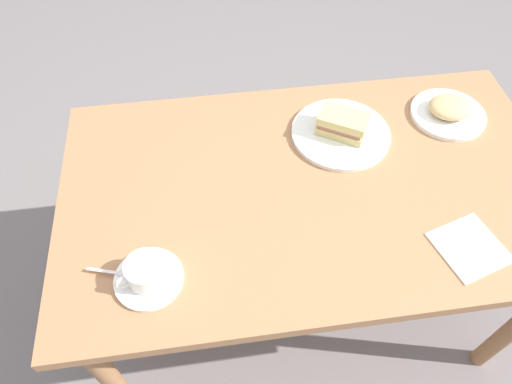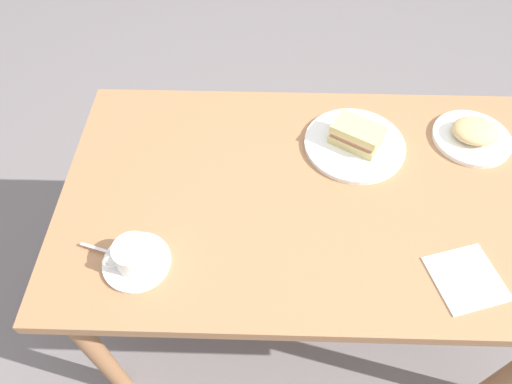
{
  "view_description": "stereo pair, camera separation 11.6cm",
  "coord_description": "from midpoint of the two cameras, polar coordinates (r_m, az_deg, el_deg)",
  "views": [
    {
      "loc": [
        -0.26,
        -0.73,
        1.67
      ],
      "look_at": [
        -0.16,
        -0.03,
        0.75
      ],
      "focal_mm": 32.1,
      "sensor_mm": 36.0,
      "label": 1
    },
    {
      "loc": [
        -0.14,
        -0.73,
        1.67
      ],
      "look_at": [
        -0.16,
        -0.03,
        0.75
      ],
      "focal_mm": 32.1,
      "sensor_mm": 36.0,
      "label": 2
    }
  ],
  "objects": [
    {
      "name": "side_food_pile",
      "position": [
        1.46,
        21.06,
        9.73
      ],
      "size": [
        0.13,
        0.11,
        0.04
      ],
      "primitive_type": "ellipsoid",
      "color": "tan",
      "rests_on": "side_plate"
    },
    {
      "name": "side_plate",
      "position": [
        1.47,
        20.74,
        8.92
      ],
      "size": [
        0.22,
        0.22,
        0.01
      ],
      "primitive_type": "cylinder",
      "color": "white",
      "rests_on": "dining_table"
    },
    {
      "name": "coffee_cup",
      "position": [
        1.07,
        -16.72,
        -9.7
      ],
      "size": [
        0.11,
        0.09,
        0.06
      ],
      "color": "white",
      "rests_on": "coffee_saucer"
    },
    {
      "name": "sandwich_front",
      "position": [
        1.31,
        8.26,
        8.26
      ],
      "size": [
        0.16,
        0.14,
        0.06
      ],
      "color": "#D1BD74",
      "rests_on": "sandwich_plate"
    },
    {
      "name": "coffee_saucer",
      "position": [
        1.1,
        -16.21,
        -10.56
      ],
      "size": [
        0.16,
        0.16,
        0.01
      ],
      "primitive_type": "cylinder",
      "color": "white",
      "rests_on": "dining_table"
    },
    {
      "name": "ground_plane",
      "position": [
        1.84,
        3.1,
        -13.12
      ],
      "size": [
        6.0,
        6.0,
        0.0
      ],
      "primitive_type": "plane",
      "color": "slate"
    },
    {
      "name": "dining_table",
      "position": [
        1.28,
        4.33,
        -1.34
      ],
      "size": [
        1.34,
        0.78,
        0.72
      ],
      "color": "#A27049",
      "rests_on": "ground_plane"
    },
    {
      "name": "spoon",
      "position": [
        1.12,
        -20.13,
        -9.61
      ],
      "size": [
        0.1,
        0.04,
        0.01
      ],
      "color": "silver",
      "rests_on": "coffee_saucer"
    },
    {
      "name": "napkin",
      "position": [
        1.19,
        22.59,
        -6.58
      ],
      "size": [
        0.19,
        0.19,
        0.0
      ],
      "primitive_type": "cube",
      "rotation": [
        0.0,
        0.0,
        0.29
      ],
      "color": "white",
      "rests_on": "dining_table"
    },
    {
      "name": "sandwich_plate",
      "position": [
        1.34,
        8.07,
        7.08
      ],
      "size": [
        0.28,
        0.28,
        0.01
      ],
      "primitive_type": "cylinder",
      "color": "white",
      "rests_on": "dining_table"
    }
  ]
}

